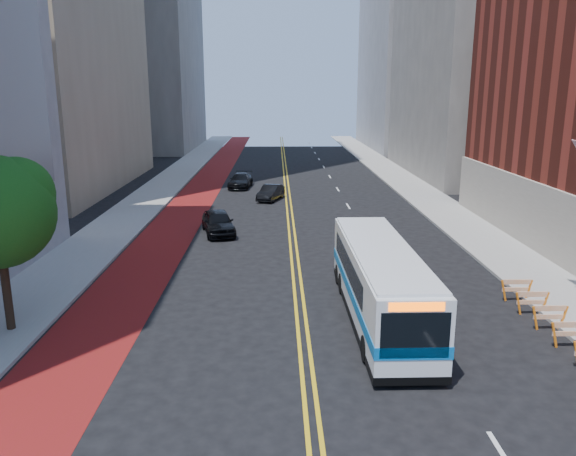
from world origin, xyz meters
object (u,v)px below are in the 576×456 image
(car_a, at_px, (218,222))
(car_b, at_px, (271,193))
(transit_bus, at_px, (379,281))
(car_c, at_px, (241,181))

(car_a, distance_m, car_b, 12.05)
(transit_bus, height_order, car_c, transit_bus)
(car_a, xyz_separation_m, car_b, (3.31, 11.58, -0.14))
(transit_bus, xyz_separation_m, car_c, (-7.61, 32.10, -0.93))
(car_c, bearing_deg, car_b, -58.91)
(car_a, relative_size, car_c, 0.97)
(car_b, bearing_deg, transit_bus, -61.92)
(transit_bus, height_order, car_b, transit_bus)
(car_b, distance_m, car_c, 6.98)
(transit_bus, xyz_separation_m, car_a, (-7.96, 14.20, -0.84))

